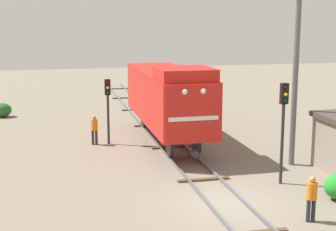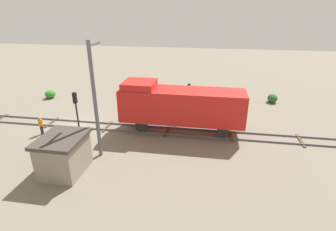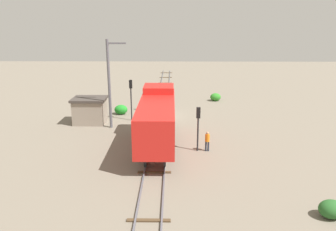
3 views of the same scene
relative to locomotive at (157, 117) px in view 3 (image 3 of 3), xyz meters
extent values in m
plane|color=#756B5B|center=(0.00, -10.05, -2.77)|extent=(106.84, 106.84, 0.00)
cube|color=#595960|center=(-0.72, -10.05, -2.69)|extent=(0.10, 71.23, 0.16)
cube|color=#595960|center=(0.72, -10.05, -2.69)|extent=(0.10, 71.23, 0.16)
cube|color=#4C3823|center=(0.00, -42.70, -2.73)|extent=(2.40, 0.24, 0.09)
cube|color=#4C3823|center=(0.00, -36.76, -2.73)|extent=(2.40, 0.24, 0.09)
cube|color=#4C3823|center=(0.00, -30.83, -2.73)|extent=(2.40, 0.24, 0.09)
cube|color=#4C3823|center=(0.00, -24.89, -2.73)|extent=(2.40, 0.24, 0.09)
cube|color=#4C3823|center=(0.00, -18.96, -2.73)|extent=(2.40, 0.24, 0.09)
cube|color=#4C3823|center=(0.00, -13.02, -2.73)|extent=(2.40, 0.24, 0.09)
cube|color=#4C3823|center=(0.00, -7.08, -2.73)|extent=(2.40, 0.24, 0.09)
cube|color=#4C3823|center=(0.00, -1.15, -2.73)|extent=(2.40, 0.24, 0.09)
cube|color=#4C3823|center=(0.00, 4.79, -2.73)|extent=(2.40, 0.24, 0.09)
cube|color=#4C3823|center=(0.00, 10.72, -2.73)|extent=(2.40, 0.24, 0.09)
cube|color=red|center=(0.00, 0.24, -0.06)|extent=(2.90, 11.00, 2.90)
cube|color=red|center=(0.00, -3.66, 1.69)|extent=(2.75, 2.80, 0.60)
cube|color=red|center=(0.00, -5.31, -0.06)|extent=(2.84, 0.10, 2.84)
cube|color=white|center=(0.00, -5.35, -0.26)|extent=(2.46, 0.06, 0.20)
sphere|color=white|center=(-0.45, -5.36, 1.04)|extent=(0.28, 0.28, 0.28)
sphere|color=white|center=(0.45, -5.36, 1.04)|extent=(0.28, 0.28, 0.28)
cylinder|color=#262628|center=(0.00, -5.61, -1.91)|extent=(0.36, 0.50, 0.36)
cylinder|color=#262628|center=(-0.72, -3.46, -2.06)|extent=(0.18, 1.10, 1.10)
cylinder|color=#262628|center=(0.72, -3.46, -2.06)|extent=(0.18, 1.10, 1.10)
cylinder|color=#262628|center=(-0.72, 3.94, -2.06)|extent=(0.18, 1.10, 1.10)
cylinder|color=#262628|center=(0.72, 3.94, -2.06)|extent=(0.18, 1.10, 1.10)
cylinder|color=#262628|center=(3.20, -8.24, -0.53)|extent=(0.14, 0.14, 4.48)
cube|color=black|center=(3.20, -8.24, 1.26)|extent=(0.32, 0.24, 0.90)
sphere|color=#390606|center=(3.20, -8.38, 1.53)|extent=(0.16, 0.16, 0.16)
sphere|color=yellow|center=(3.20, -8.38, 1.25)|extent=(0.16, 0.16, 0.16)
sphere|color=black|center=(3.20, -8.38, 0.97)|extent=(0.16, 0.16, 0.16)
cylinder|color=#262628|center=(-3.40, 0.53, -0.89)|extent=(0.14, 0.14, 3.77)
cube|color=black|center=(-3.40, 0.53, 0.54)|extent=(0.32, 0.24, 0.90)
sphere|color=#390606|center=(-3.40, 0.39, 0.81)|extent=(0.16, 0.16, 0.16)
sphere|color=yellow|center=(-3.40, 0.39, 0.53)|extent=(0.16, 0.16, 0.16)
sphere|color=black|center=(-3.40, 0.39, 0.25)|extent=(0.16, 0.16, 0.16)
cylinder|color=#262B38|center=(2.30, -12.44, -2.35)|extent=(0.15, 0.15, 0.85)
cylinder|color=#262B38|center=(2.50, -12.44, -2.35)|extent=(0.15, 0.15, 0.85)
cylinder|color=orange|center=(2.40, -12.44, -1.61)|extent=(0.38, 0.38, 0.62)
sphere|color=tan|center=(2.40, -12.44, -1.19)|extent=(0.23, 0.23, 0.23)
cylinder|color=#262B38|center=(-4.30, 0.59, -2.35)|extent=(0.15, 0.15, 0.85)
cylinder|color=#262B38|center=(-4.10, 0.59, -2.35)|extent=(0.15, 0.15, 0.85)
cylinder|color=orange|center=(-4.20, 0.59, -1.61)|extent=(0.38, 0.38, 0.62)
sphere|color=tan|center=(-4.20, 0.59, -1.19)|extent=(0.23, 0.23, 0.23)
cylinder|color=#595960|center=(5.00, -5.66, 1.66)|extent=(0.28, 0.28, 8.88)
cube|color=#595960|center=(4.10, -5.66, 5.70)|extent=(1.80, 0.16, 0.16)
cube|color=gray|center=(7.50, -7.22, -1.52)|extent=(3.20, 2.60, 2.50)
cube|color=#3F3833|center=(7.50, -7.22, -0.15)|extent=(3.50, 2.90, 0.24)
cube|color=#2D2319|center=(7.50, -8.54, -1.82)|extent=(0.80, 0.06, 1.90)
ellipsoid|color=#2F8026|center=(-7.19, -17.55, -2.25)|extent=(1.45, 1.19, 1.05)
ellipsoid|color=#218826|center=(4.74, -10.67, -2.22)|extent=(1.52, 1.24, 1.11)
ellipsoid|color=#275C26|center=(-10.08, 10.24, -2.26)|extent=(1.42, 1.16, 1.03)
camera|label=1|loc=(-6.58, -28.34, 4.59)|focal=55.00mm
camera|label=2|loc=(21.91, 2.52, 8.18)|focal=28.00mm
camera|label=3|loc=(-1.26, 26.26, 7.70)|focal=35.00mm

